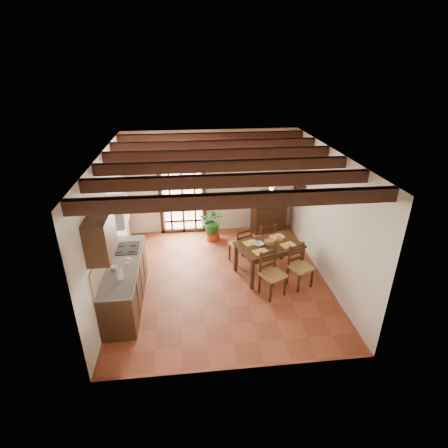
{
  "coord_description": "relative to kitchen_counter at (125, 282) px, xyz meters",
  "views": [
    {
      "loc": [
        -0.66,
        -6.43,
        4.42
      ],
      "look_at": [
        0.1,
        0.4,
        1.15
      ],
      "focal_mm": 28.0,
      "sensor_mm": 36.0,
      "label": 1
    }
  ],
  "objects": [
    {
      "name": "ground_plane",
      "position": [
        1.96,
        0.6,
        -0.47
      ],
      "size": [
        5.0,
        5.0,
        0.0
      ],
      "primitive_type": "plane",
      "color": "brown"
    },
    {
      "name": "potted_plant",
      "position": [
        1.92,
        2.48,
        0.1
      ],
      "size": [
        2.03,
        1.87,
        1.86
      ],
      "primitive_type": "imported",
      "rotation": [
        0.0,
        0.0,
        -0.31
      ],
      "color": "#144C19",
      "rests_on": "ground_plane"
    },
    {
      "name": "table_setting",
      "position": [
        3.02,
        0.73,
        0.29
      ],
      "size": [
        1.0,
        0.67,
        0.09
      ],
      "rotation": [
        0.0,
        0.0,
        0.33
      ],
      "color": "yellow",
      "rests_on": "dining_table"
    },
    {
      "name": "chair_near_right",
      "position": [
        3.57,
        0.18,
        -0.18
      ],
      "size": [
        0.56,
        0.55,
        0.93
      ],
      "rotation": [
        0.0,
        0.0,
        0.42
      ],
      "color": "#AD8A4A",
      "rests_on": "ground_plane"
    },
    {
      "name": "ceiling_beams",
      "position": [
        1.96,
        0.6,
        2.22
      ],
      "size": [
        4.5,
        4.34,
        0.2
      ],
      "color": "black",
      "rests_on": "room_shell"
    },
    {
      "name": "pendant_lamp",
      "position": [
        3.02,
        0.83,
        1.6
      ],
      "size": [
        0.36,
        0.36,
        0.84
      ],
      "color": "black",
      "rests_on": "room_shell"
    },
    {
      "name": "counter_items",
      "position": [
        0.0,
        0.09,
        0.49
      ],
      "size": [
        0.5,
        1.43,
        0.25
      ],
      "color": "black",
      "rests_on": "kitchen_counter"
    },
    {
      "name": "dining_table",
      "position": [
        3.02,
        0.73,
        0.18
      ],
      "size": [
        1.58,
        1.28,
        0.74
      ],
      "rotation": [
        0.0,
        0.0,
        0.33
      ],
      "color": "#362011",
      "rests_on": "ground_plane"
    },
    {
      "name": "framed_picture",
      "position": [
        4.18,
        2.2,
        1.58
      ],
      "size": [
        0.03,
        0.32,
        0.32
      ],
      "color": "brown",
      "rests_on": "room_shell"
    },
    {
      "name": "kitchen_counter",
      "position": [
        0.0,
        0.0,
        0.0
      ],
      "size": [
        0.64,
        2.25,
        1.38
      ],
      "color": "black",
      "rests_on": "ground_plane"
    },
    {
      "name": "french_door",
      "position": [
        1.16,
        3.05,
        0.7
      ],
      "size": [
        1.26,
        0.11,
        2.32
      ],
      "color": "white",
      "rests_on": "ground_plane"
    },
    {
      "name": "plant_pot",
      "position": [
        1.92,
        2.48,
        -0.36
      ],
      "size": [
        0.39,
        0.39,
        0.24
      ],
      "primitive_type": "cone",
      "color": "maroon",
      "rests_on": "ground_plane"
    },
    {
      "name": "chair_far_right",
      "position": [
        3.12,
        1.5,
        -0.19
      ],
      "size": [
        0.48,
        0.47,
        0.9
      ],
      "rotation": [
        0.0,
        0.0,
        3.34
      ],
      "color": "#AD8A4A",
      "rests_on": "ground_plane"
    },
    {
      "name": "chair_far_left",
      "position": [
        2.47,
        1.28,
        -0.18
      ],
      "size": [
        0.55,
        0.54,
        0.92
      ],
      "rotation": [
        0.0,
        0.0,
        3.54
      ],
      "color": "#AD8A4A",
      "rests_on": "ground_plane"
    },
    {
      "name": "sideboard",
      "position": [
        3.5,
        2.83,
        -0.09
      ],
      "size": [
        0.97,
        0.58,
        0.77
      ],
      "primitive_type": "cube",
      "rotation": [
        0.0,
        0.0,
        0.2
      ],
      "color": "black",
      "rests_on": "ground_plane"
    },
    {
      "name": "shelf_flowers",
      "position": [
        4.1,
        2.2,
        1.38
      ],
      "size": [
        0.14,
        0.14,
        0.36
      ],
      "color": "yellow",
      "rests_on": "shelf_vase"
    },
    {
      "name": "shelf_vase",
      "position": [
        4.1,
        2.2,
        1.18
      ],
      "size": [
        0.15,
        0.15,
        0.15
      ],
      "primitive_type": "imported",
      "color": "#B2BFB2",
      "rests_on": "wall_shelf"
    },
    {
      "name": "room_shell",
      "position": [
        1.96,
        0.6,
        1.34
      ],
      "size": [
        4.52,
        5.02,
        2.81
      ],
      "color": "silver",
      "rests_on": "ground_plane"
    },
    {
      "name": "chair_near_left",
      "position": [
        2.92,
        -0.04,
        -0.17
      ],
      "size": [
        0.58,
        0.57,
        0.96
      ],
      "rotation": [
        0.0,
        0.0,
        0.46
      ],
      "color": "#AD8A4A",
      "rests_on": "ground_plane"
    },
    {
      "name": "wall_shelf",
      "position": [
        4.1,
        2.2,
        1.04
      ],
      "size": [
        0.2,
        0.42,
        0.2
      ],
      "color": "black",
      "rests_on": "room_shell"
    },
    {
      "name": "table_bowl",
      "position": [
        2.77,
        0.7,
        0.3
      ],
      "size": [
        0.28,
        0.28,
        0.05
      ],
      "primitive_type": "imported",
      "rotation": [
        0.0,
        0.0,
        0.35
      ],
      "color": "white",
      "rests_on": "dining_table"
    },
    {
      "name": "fuse_box",
      "position": [
        3.46,
        3.08,
        1.28
      ],
      "size": [
        0.25,
        0.03,
        0.32
      ],
      "primitive_type": "cube",
      "color": "white",
      "rests_on": "room_shell"
    },
    {
      "name": "crt_tv",
      "position": [
        3.5,
        2.82,
        0.48
      ],
      "size": [
        0.46,
        0.43,
        0.39
      ],
      "rotation": [
        0.0,
        0.0,
        0.03
      ],
      "color": "black",
      "rests_on": "sideboard"
    },
    {
      "name": "upper_cabinet",
      "position": [
        -0.12,
        -0.7,
        1.38
      ],
      "size": [
        0.35,
        0.8,
        0.7
      ],
      "primitive_type": "cube",
      "color": "black",
      "rests_on": "room_shell"
    },
    {
      "name": "range_hood",
      "position": [
        -0.09,
        0.55,
        1.26
      ],
      "size": [
        0.38,
        0.6,
        0.54
      ],
      "color": "white",
      "rests_on": "room_shell"
    }
  ]
}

